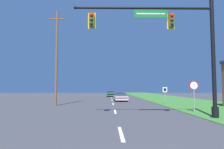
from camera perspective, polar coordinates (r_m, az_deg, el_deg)
grass_verge_right at (r=34.57m, az=17.81°, el=-6.94°), size 10.00×110.00×0.04m
road_center_line at (r=24.79m, az=0.30°, el=-8.42°), size 0.16×34.80×0.01m
signal_mast at (r=14.13m, az=18.63°, el=8.70°), size 9.50×0.47×8.15m
car_ahead at (r=30.40m, az=2.41°, el=-6.46°), size 2.01×4.51×1.19m
far_car at (r=46.05m, az=-0.39°, el=-5.60°), size 1.82×4.51×1.19m
stop_sign at (r=17.45m, az=22.36°, el=-3.91°), size 0.76×0.07×2.50m
route_sign_post at (r=25.29m, az=14.89°, el=-4.75°), size 0.55×0.06×2.03m
utility_pole_near at (r=23.68m, az=-15.57°, el=5.06°), size 1.80×0.26×10.85m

